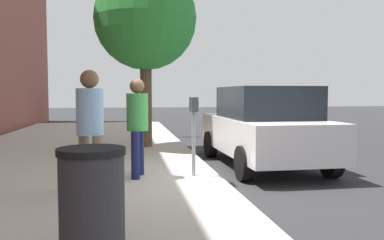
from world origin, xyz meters
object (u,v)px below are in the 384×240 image
Objects in this scene: pedestrian_bystander at (90,120)px; trash_bin at (92,205)px; street_tree at (145,20)px; parking_meter at (194,119)px; parked_sedan_near at (264,126)px; pedestrian_at_meter at (137,120)px; traffic_signal at (151,68)px.

trash_bin is (-2.55, -0.23, -0.57)m from pedestrian_bystander.
street_tree is 8.33m from trash_bin.
parking_meter is 0.32× the size of parked_sedan_near.
pedestrian_at_meter is 0.48× the size of traffic_signal.
pedestrian_at_meter is at bearing 86.29° from parking_meter.
street_tree is 1.37× the size of traffic_signal.
traffic_signal is at bearing -5.97° from trash_bin.
parked_sedan_near is (1.48, -1.82, -0.27)m from parking_meter.
street_tree reaches higher than parked_sedan_near.
pedestrian_bystander is 9.24m from traffic_signal.
parking_meter is at bearing 9.49° from pedestrian_at_meter.
parking_meter is 0.99m from pedestrian_at_meter.
parking_meter is at bearing -178.07° from traffic_signal.
parking_meter is 1.40× the size of trash_bin.
street_tree reaches higher than pedestrian_bystander.
traffic_signal is at bearing -5.39° from street_tree.
parking_meter is 0.39× the size of traffic_signal.
trash_bin is at bearing -84.61° from pedestrian_at_meter.
pedestrian_at_meter is (0.06, 0.99, 0.00)m from parking_meter.
pedestrian_at_meter is 3.65m from trash_bin.
trash_bin is (-3.52, 1.48, -0.51)m from parking_meter.
street_tree is 4.02m from traffic_signal.
street_tree reaches higher than parking_meter.
pedestrian_at_meter is at bearing 116.78° from parked_sedan_near.
parked_sedan_near is at bearing -0.40° from pedestrian_bystander.
trash_bin is at bearing -120.11° from pedestrian_bystander.
street_tree is at bearing 42.11° from parked_sedan_near.
pedestrian_at_meter is 3.16m from parked_sedan_near.
traffic_signal is (3.85, -0.36, -1.07)m from street_tree.
pedestrian_at_meter is at bearing -7.81° from trash_bin.
street_tree is (5.17, -1.07, 2.41)m from pedestrian_bystander.
street_tree is at bearing 8.60° from parking_meter.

